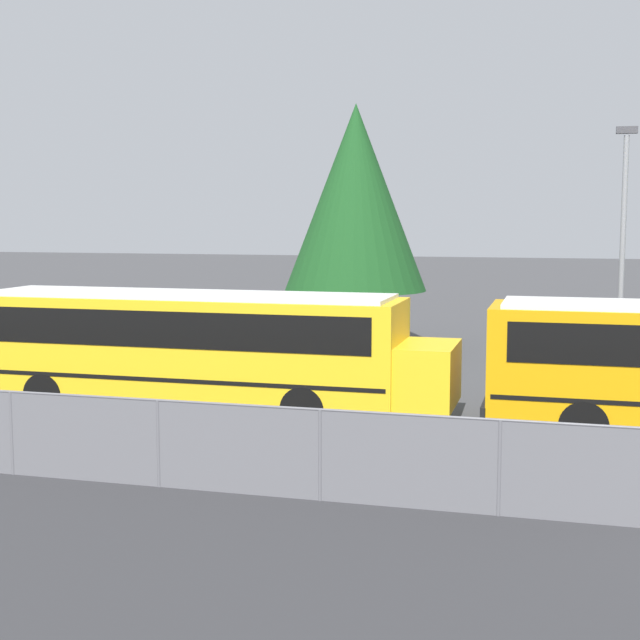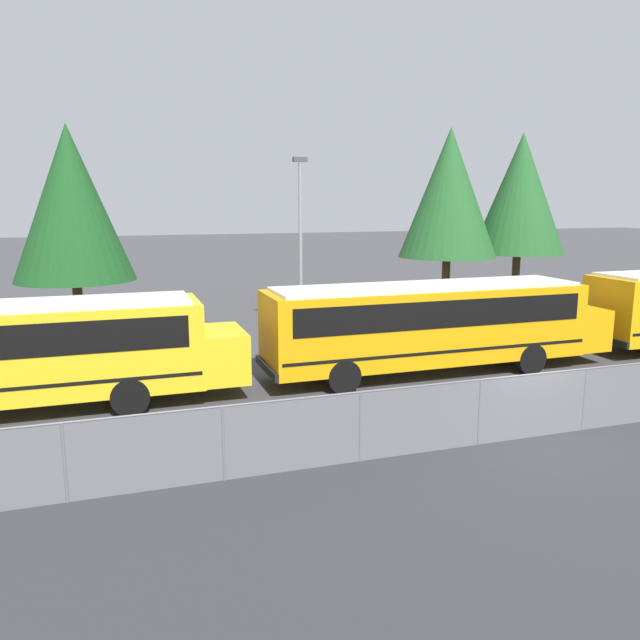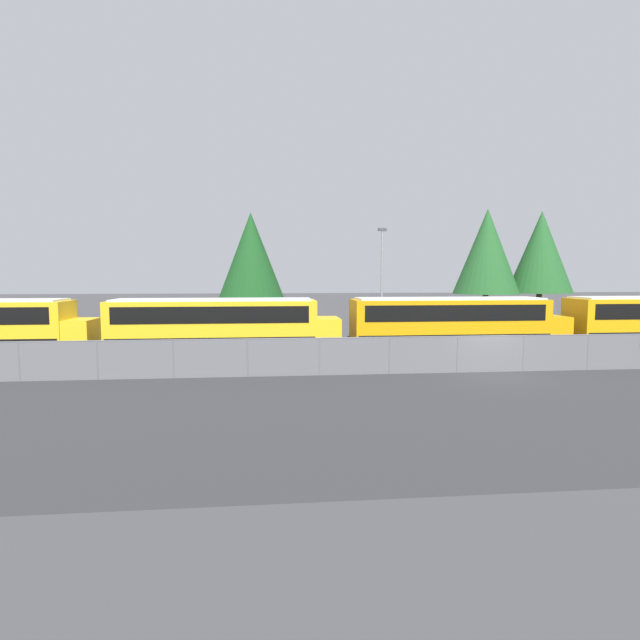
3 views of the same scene
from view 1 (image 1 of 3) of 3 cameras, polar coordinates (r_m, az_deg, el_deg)
The scene contains 3 objects.
school_bus_1 at distance 22.57m, azimuth -7.88°, elevation -1.36°, with size 12.32×2.61×3.06m.
light_pole at distance 27.87m, azimuth 18.80°, elevation 4.65°, with size 0.60×0.24×7.57m.
tree_3 at distance 33.58m, azimuth 2.29°, elevation 7.81°, with size 5.34×5.34×9.14m.
Camera 1 is at (-3.71, -14.57, 4.91)m, focal length 50.00 mm.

